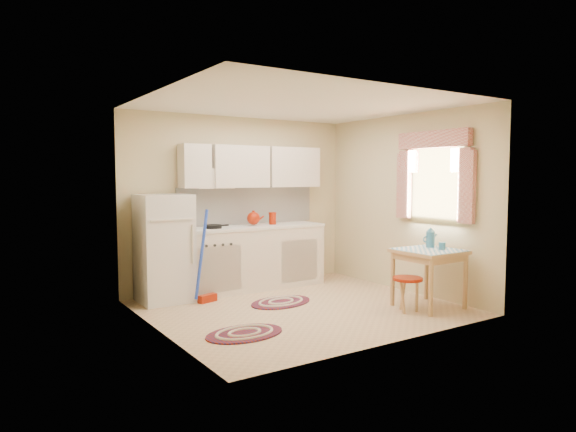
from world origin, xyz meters
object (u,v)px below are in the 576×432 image
object	(u,v)px
fridge	(164,248)
stool	(407,295)
table	(429,279)
base_cabinets	(249,259)

from	to	relation	value
fridge	stool	xyz separation A→B (m)	(2.27, -2.11, -0.49)
fridge	stool	world-z (taller)	fridge
table	base_cabinets	bearing A→B (deg)	122.36
fridge	base_cabinets	xyz separation A→B (m)	(1.29, 0.05, -0.26)
fridge	table	distance (m)	3.39
table	fridge	bearing A→B (deg)	141.67
base_cabinets	stool	size ratio (longest dim) A/B	5.36
fridge	table	bearing A→B (deg)	-38.33
table	stool	bearing A→B (deg)	-177.82
base_cabinets	stool	xyz separation A→B (m)	(0.98, -2.16, -0.23)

